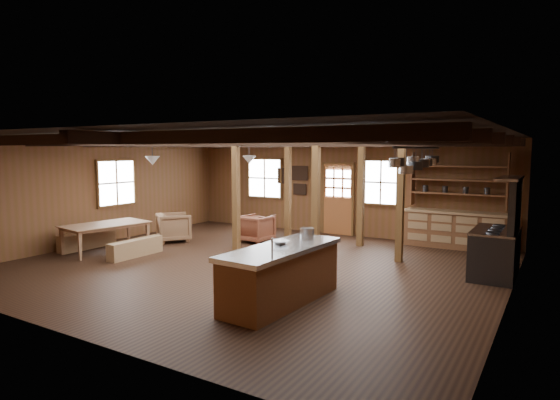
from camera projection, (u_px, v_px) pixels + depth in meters
name	position (u px, v px, depth m)	size (l,w,h in m)	color
room	(253.00, 202.00, 10.05)	(10.04, 9.04, 2.84)	black
ceiling_joists	(258.00, 142.00, 10.06)	(9.80, 8.82, 0.18)	black
timber_posts	(318.00, 195.00, 11.55)	(3.95, 2.35, 2.80)	#493015
back_door	(338.00, 205.00, 13.89)	(1.02, 0.08, 2.15)	brown
window_back_left	(265.00, 178.00, 15.16)	(1.32, 0.06, 1.32)	white
window_back_right	(381.00, 182.00, 13.15)	(1.02, 0.06, 1.32)	white
window_left	(116.00, 183.00, 13.00)	(0.14, 1.24, 1.32)	white
notice_boards	(294.00, 178.00, 14.58)	(1.08, 0.03, 0.90)	silver
back_counter	(456.00, 225.00, 11.96)	(2.55, 0.60, 2.45)	brown
pendant_lamps	(203.00, 160.00, 11.97)	(1.86, 2.36, 0.66)	#303033
pot_rack	(419.00, 162.00, 8.59)	(0.41, 3.00, 0.46)	#303033
kitchen_island	(281.00, 274.00, 7.66)	(1.02, 2.55, 1.20)	brown
step_stool	(301.00, 253.00, 10.66)	(0.39, 0.28, 0.35)	#996C45
commercial_range	(498.00, 245.00, 9.22)	(0.83, 1.61, 1.99)	#303033
dining_table	(107.00, 238.00, 11.55)	(1.98, 1.11, 0.70)	#976644
bench_wall	(88.00, 240.00, 11.95)	(0.29, 1.55, 0.43)	#996C45
bench_aisle	(136.00, 248.00, 11.05)	(0.28, 1.47, 0.40)	#996C45
armchair_a	(260.00, 226.00, 13.48)	(0.71, 0.73, 0.66)	brown
armchair_b	(256.00, 229.00, 12.79)	(0.79, 0.81, 0.74)	brown
armchair_c	(174.00, 227.00, 12.87)	(0.84, 0.86, 0.78)	brown
counter_pot	(307.00, 232.00, 8.49)	(0.26, 0.26, 0.16)	silver
bowl	(280.00, 242.00, 7.80)	(0.28, 0.28, 0.07)	silver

